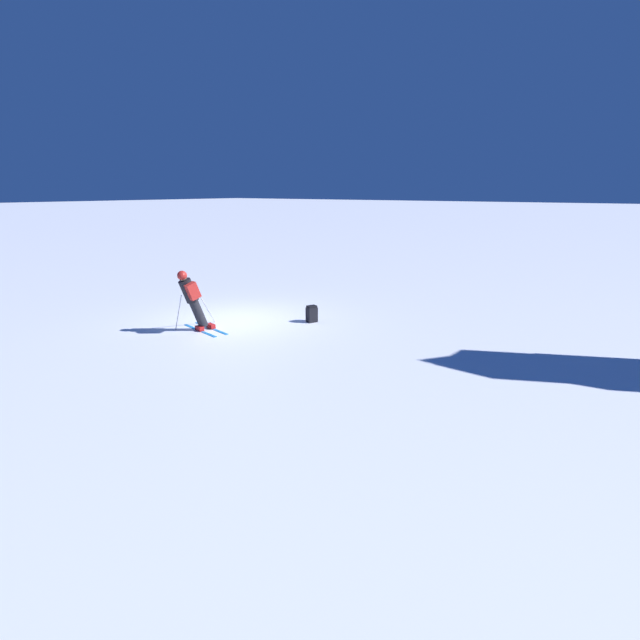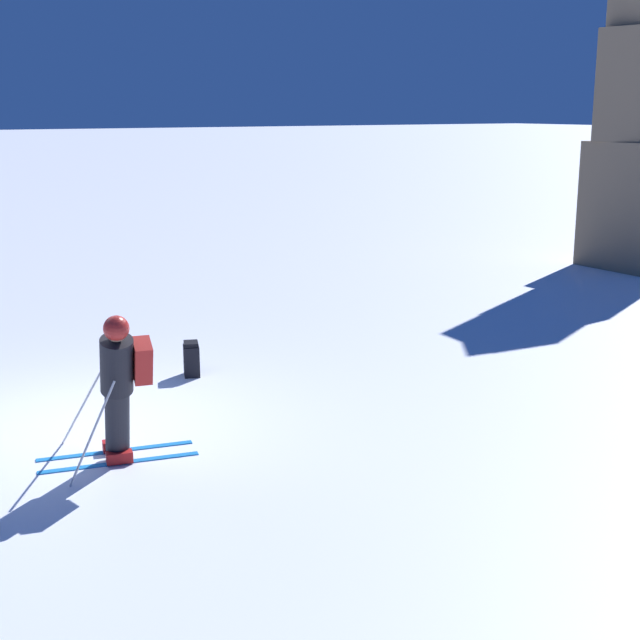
% 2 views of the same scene
% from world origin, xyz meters
% --- Properties ---
extents(ground_plane, '(300.00, 300.00, 0.00)m').
position_xyz_m(ground_plane, '(0.00, 0.00, 0.00)').
color(ground_plane, white).
extents(skier, '(1.52, 1.77, 1.78)m').
position_xyz_m(skier, '(1.60, -0.05, 0.97)').
color(skier, '#1E7AC6').
rests_on(skier, ground).
extents(spare_backpack, '(0.36, 0.31, 0.50)m').
position_xyz_m(spare_backpack, '(-1.17, 1.94, 0.24)').
color(spare_backpack, black).
rests_on(spare_backpack, ground).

